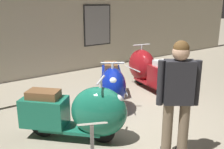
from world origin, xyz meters
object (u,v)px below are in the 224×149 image
object	(u,v)px
scooter_2	(148,69)
scooter_0	(82,113)
visitor_0	(178,93)
scooter_1	(112,85)

from	to	relation	value
scooter_2	scooter_0	bearing A→B (deg)	125.66
scooter_0	scooter_2	distance (m)	3.03
scooter_0	scooter_2	bearing A→B (deg)	72.67
visitor_0	scooter_0	bearing A→B (deg)	70.54
visitor_0	scooter_1	bearing A→B (deg)	25.32
scooter_2	scooter_1	bearing A→B (deg)	116.14
scooter_2	visitor_0	world-z (taller)	visitor_0
scooter_1	scooter_2	size ratio (longest dim) A/B	0.90
scooter_1	scooter_2	world-z (taller)	scooter_2
scooter_2	visitor_0	distance (m)	3.22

